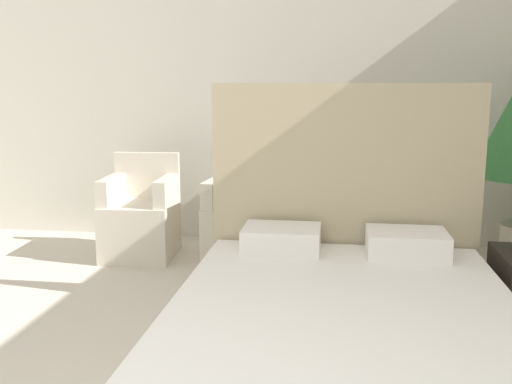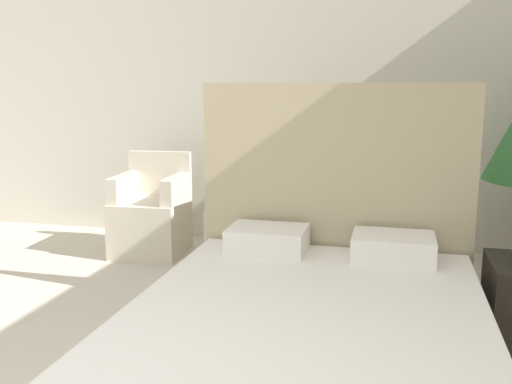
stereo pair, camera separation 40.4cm
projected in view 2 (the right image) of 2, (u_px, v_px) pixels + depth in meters
The scene contains 4 objects.
wall_back at pixel (275, 82), 5.11m from camera, with size 10.00×0.06×2.90m.
bed at pixel (307, 347), 2.51m from camera, with size 1.60×2.23×1.43m.
armchair_near_window_left at pixel (151, 219), 4.85m from camera, with size 0.59×0.62×0.85m.
armchair_near_window_right at pixel (251, 224), 4.65m from camera, with size 0.61×0.63×0.85m.
Camera 2 is at (1.08, -0.93, 1.41)m, focal length 40.00 mm.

